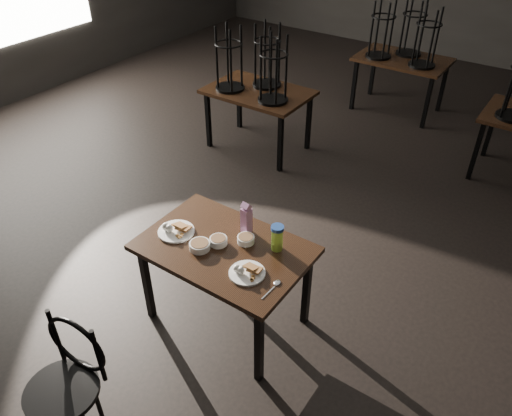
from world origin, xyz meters
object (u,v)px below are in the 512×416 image
Objects in this scene: main_table at (225,255)px; juice_carton at (246,219)px; water_bottle at (277,238)px; bentwood_chair at (69,376)px.

juice_carton is (0.03, 0.23, 0.20)m from main_table.
juice_carton reaches higher than water_bottle.
juice_carton is 0.29m from water_bottle.
bentwood_chair is (-0.19, -1.26, -0.12)m from main_table.
bentwood_chair is at bearing -109.46° from water_bottle.
juice_carton reaches higher than bentwood_chair.
main_table is 0.31m from juice_carton.
main_table is 1.30× the size of bentwood_chair.
main_table is at bearing -149.24° from water_bottle.
bentwood_chair reaches higher than main_table.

